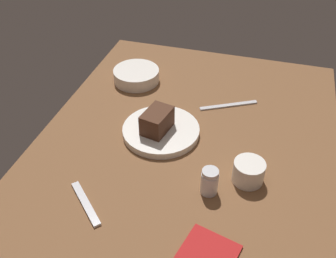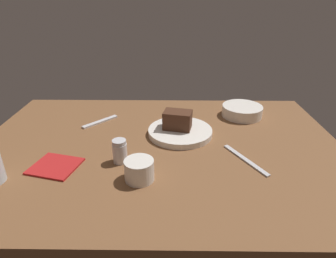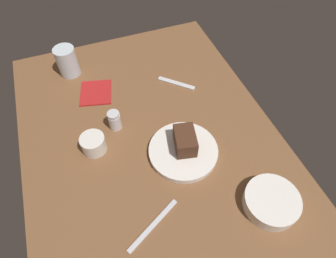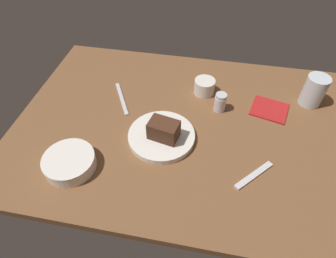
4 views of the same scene
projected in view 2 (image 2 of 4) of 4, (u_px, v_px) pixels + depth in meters
The scene contains 9 objects.
dining_table at pixel (159, 149), 95.19cm from camera, with size 120.00×84.00×3.00cm, color brown.
dessert_plate at pixel (180, 132), 101.16cm from camera, with size 22.36×22.36×2.05cm, color white.
chocolate_cake_slice at pixel (178, 120), 100.08cm from camera, with size 9.46×6.36×6.30cm, color #472819.
salt_shaker at pixel (120, 151), 84.27cm from camera, with size 4.28×4.28×7.17cm.
side_bowl at pixel (242, 111), 115.27cm from camera, with size 15.77×15.77×4.33cm, color white.
coffee_cup at pixel (139, 170), 76.67cm from camera, with size 7.94×7.94×5.86cm, color silver.
dessert_spoon at pixel (100, 122), 110.39cm from camera, with size 15.00×1.80×0.70cm, color silver.
butter_knife at pixel (245, 160), 86.26cm from camera, with size 19.00×1.40×0.50cm, color silver.
folded_napkin at pixel (55, 166), 83.06cm from camera, with size 12.71×11.48×0.60cm, color #B21E1E.
Camera 2 is at (-3.95, 82.40, 49.55)cm, focal length 30.90 mm.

